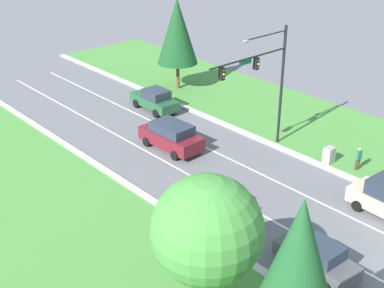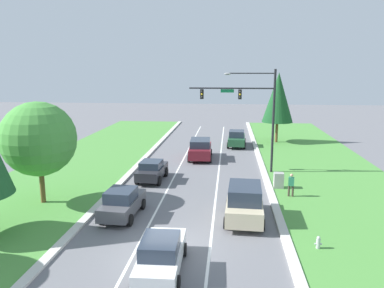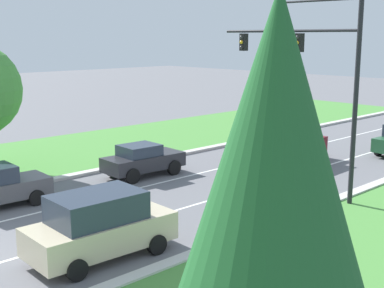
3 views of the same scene
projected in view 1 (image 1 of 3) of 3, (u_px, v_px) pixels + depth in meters
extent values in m
cylinder|color=black|center=(281.00, 87.00, 37.52)|extent=(0.20, 0.20, 8.71)
cylinder|color=black|center=(249.00, 58.00, 34.19)|extent=(7.03, 0.12, 0.12)
cube|color=#147042|center=(245.00, 63.00, 34.08)|extent=(1.10, 0.04, 0.28)
cylinder|color=black|center=(267.00, 35.00, 34.61)|extent=(3.87, 0.09, 0.09)
ellipsoid|color=gray|center=(246.00, 41.00, 33.47)|extent=(0.56, 0.28, 0.20)
cube|color=black|center=(256.00, 63.00, 34.83)|extent=(0.28, 0.32, 0.80)
sphere|color=#2D2D2D|center=(258.00, 61.00, 34.62)|extent=(0.16, 0.16, 0.16)
sphere|color=yellow|center=(258.00, 64.00, 34.72)|extent=(0.16, 0.16, 0.16)
sphere|color=#2D2D2D|center=(258.00, 67.00, 34.82)|extent=(0.16, 0.16, 0.16)
cube|color=black|center=(222.00, 74.00, 32.94)|extent=(0.28, 0.32, 0.80)
sphere|color=#2D2D2D|center=(224.00, 71.00, 32.72)|extent=(0.16, 0.16, 0.16)
sphere|color=yellow|center=(224.00, 74.00, 32.82)|extent=(0.16, 0.16, 0.16)
sphere|color=#2D2D2D|center=(224.00, 78.00, 32.92)|extent=(0.16, 0.16, 0.16)
cube|color=maroon|center=(171.00, 138.00, 38.22)|extent=(2.27, 4.96, 0.94)
cube|color=#283342|center=(172.00, 128.00, 37.78)|extent=(1.99, 3.00, 0.70)
cylinder|color=black|center=(168.00, 134.00, 40.04)|extent=(0.27, 0.67, 0.66)
cylinder|color=black|center=(147.00, 142.00, 38.77)|extent=(0.27, 0.67, 0.66)
cylinder|color=black|center=(196.00, 146.00, 38.08)|extent=(0.27, 0.67, 0.66)
cylinder|color=black|center=(175.00, 156.00, 36.81)|extent=(0.27, 0.67, 0.66)
cylinder|color=black|center=(377.00, 194.00, 32.19)|extent=(0.27, 0.67, 0.66)
cylinder|color=black|center=(357.00, 206.00, 31.04)|extent=(0.27, 0.67, 0.66)
cube|color=#28282D|center=(213.00, 197.00, 31.14)|extent=(1.91, 4.20, 0.71)
cube|color=#283342|center=(216.00, 190.00, 30.69)|extent=(1.64, 1.92, 0.55)
cylinder|color=black|center=(210.00, 189.00, 32.67)|extent=(0.27, 0.76, 0.75)
cylinder|color=black|center=(188.00, 198.00, 31.70)|extent=(0.27, 0.76, 0.75)
cylinder|color=black|center=(239.00, 207.00, 30.88)|extent=(0.27, 0.76, 0.75)
cylinder|color=black|center=(217.00, 217.00, 29.92)|extent=(0.27, 0.76, 0.75)
cube|color=#235633|center=(155.00, 102.00, 44.86)|extent=(2.03, 4.69, 0.79)
cube|color=#283342|center=(156.00, 94.00, 44.34)|extent=(1.74, 2.15, 0.72)
cylinder|color=black|center=(153.00, 99.00, 46.55)|extent=(0.27, 0.71, 0.70)
cylinder|color=black|center=(136.00, 104.00, 45.51)|extent=(0.27, 0.71, 0.70)
cylinder|color=black|center=(174.00, 108.00, 44.56)|extent=(0.27, 0.71, 0.70)
cylinder|color=black|center=(156.00, 114.00, 43.52)|extent=(0.27, 0.71, 0.70)
cube|color=#4C4C51|center=(316.00, 260.00, 25.98)|extent=(1.94, 4.29, 0.74)
cube|color=#283342|center=(322.00, 251.00, 25.50)|extent=(1.65, 1.97, 0.67)
cylinder|color=black|center=(306.00, 247.00, 27.53)|extent=(0.27, 0.68, 0.66)
cylinder|color=black|center=(284.00, 260.00, 26.58)|extent=(0.27, 0.68, 0.66)
cylinder|color=black|center=(348.00, 272.00, 25.71)|extent=(0.27, 0.68, 0.66)
cylinder|color=black|center=(326.00, 287.00, 24.75)|extent=(0.27, 0.68, 0.66)
cube|color=#9E9E99|center=(329.00, 156.00, 36.20)|extent=(0.70, 0.60, 1.22)
cylinder|color=#42382D|center=(356.00, 165.00, 35.34)|extent=(0.14, 0.14, 0.84)
cylinder|color=#42382D|center=(359.00, 164.00, 35.46)|extent=(0.14, 0.14, 0.84)
cube|color=#287556|center=(359.00, 155.00, 35.09)|extent=(0.42, 0.29, 0.60)
sphere|color=tan|center=(360.00, 149.00, 34.90)|extent=(0.22, 0.22, 0.22)
cylinder|color=brown|center=(178.00, 76.00, 49.27)|extent=(0.32, 0.32, 2.52)
cone|color=#194C23|center=(177.00, 31.00, 47.45)|extent=(3.65, 3.65, 5.84)
cylinder|color=brown|center=(206.00, 288.00, 23.33)|extent=(0.32, 0.32, 2.52)
sphere|color=#47933D|center=(207.00, 230.00, 22.00)|extent=(4.78, 4.78, 4.78)
cone|color=#1E5628|center=(296.00, 281.00, 17.46)|extent=(3.94, 3.94, 6.31)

